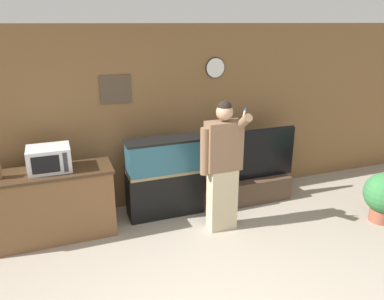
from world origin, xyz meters
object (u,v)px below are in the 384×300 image
object	(u,v)px
tv_on_stand	(256,180)
potted_plant	(384,195)
counter_island	(49,205)
aquarium_on_stand	(165,177)
person_standing	(222,165)
microwave	(49,159)

from	to	relation	value
tv_on_stand	potted_plant	size ratio (longest dim) A/B	1.80
counter_island	aquarium_on_stand	distance (m)	1.54
potted_plant	person_standing	bearing A→B (deg)	164.14
aquarium_on_stand	person_standing	world-z (taller)	person_standing
person_standing	potted_plant	size ratio (longest dim) A/B	2.48
tv_on_stand	person_standing	bearing A→B (deg)	-145.38
person_standing	aquarium_on_stand	bearing A→B (deg)	131.60
microwave	aquarium_on_stand	size ratio (longest dim) A/B	0.45
aquarium_on_stand	counter_island	bearing A→B (deg)	-175.96
aquarium_on_stand	tv_on_stand	distance (m)	1.45
person_standing	tv_on_stand	bearing A→B (deg)	34.62
microwave	person_standing	size ratio (longest dim) A/B	0.29
aquarium_on_stand	tv_on_stand	bearing A→B (deg)	-2.37
tv_on_stand	microwave	bearing A→B (deg)	-179.74
tv_on_stand	potted_plant	xyz separation A→B (m)	(1.29, -1.20, 0.07)
potted_plant	microwave	bearing A→B (deg)	164.16
potted_plant	tv_on_stand	bearing A→B (deg)	137.07
tv_on_stand	aquarium_on_stand	bearing A→B (deg)	177.63
counter_island	person_standing	size ratio (longest dim) A/B	0.93
counter_island	tv_on_stand	world-z (taller)	tv_on_stand
microwave	tv_on_stand	distance (m)	2.99
counter_island	aquarium_on_stand	world-z (taller)	aquarium_on_stand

